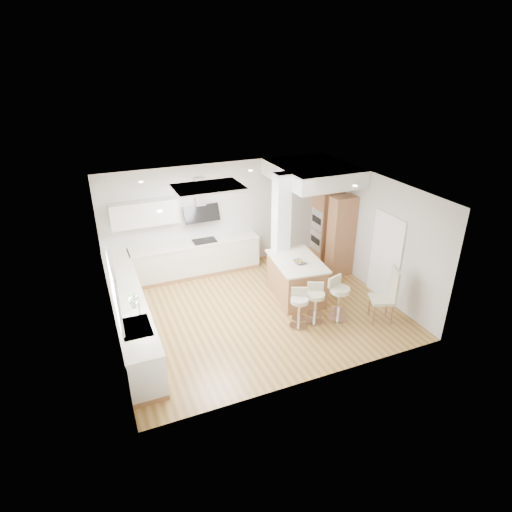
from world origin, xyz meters
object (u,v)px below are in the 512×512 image
peninsula (296,278)px  bar_stool_a (299,306)px  dining_chair (388,293)px  bar_stool_b (315,301)px  bar_stool_c (338,296)px

peninsula → bar_stool_a: 1.23m
dining_chair → bar_stool_b: bearing=-177.8°
bar_stool_a → bar_stool_b: (0.39, 0.02, 0.01)m
dining_chair → bar_stool_a: bearing=-173.1°
bar_stool_a → bar_stool_b: bar_stool_b is taller
bar_stool_b → dining_chair: 1.55m
peninsula → bar_stool_a: size_ratio=1.92×
bar_stool_b → dining_chair: size_ratio=0.72×
peninsula → bar_stool_b: size_ratio=1.86×
bar_stool_c → bar_stool_a: bearing=157.8°
bar_stool_b → bar_stool_a: bearing=-152.3°
peninsula → bar_stool_c: 1.26m
bar_stool_a → dining_chair: (1.84, -0.50, 0.17)m
peninsula → bar_stool_b: bearing=-90.2°
bar_stool_a → peninsula: bearing=88.3°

